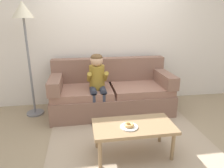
% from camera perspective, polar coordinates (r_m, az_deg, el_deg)
% --- Properties ---
extents(ground, '(10.00, 10.00, 0.00)m').
position_cam_1_polar(ground, '(3.19, 4.03, -13.57)').
color(ground, '#9E896B').
extents(wall_back, '(8.00, 0.10, 2.80)m').
position_cam_1_polar(wall_back, '(4.10, -0.06, 14.23)').
color(wall_back, silver).
rests_on(wall_back, ground).
extents(area_rug, '(2.23, 1.97, 0.01)m').
position_cam_1_polar(area_rug, '(2.98, 5.16, -15.93)').
color(area_rug, tan).
rests_on(area_rug, ground).
extents(couch, '(2.13, 0.90, 0.94)m').
position_cam_1_polar(couch, '(3.77, -0.19, -2.59)').
color(couch, '#846051').
rests_on(couch, ground).
extents(coffee_table, '(1.00, 0.51, 0.42)m').
position_cam_1_polar(coffee_table, '(2.59, 6.00, -12.08)').
color(coffee_table, '#937551').
rests_on(coffee_table, ground).
extents(person_child, '(0.34, 0.58, 1.10)m').
position_cam_1_polar(person_child, '(3.44, -4.08, 1.12)').
color(person_child, olive).
rests_on(person_child, ground).
extents(plate, '(0.21, 0.21, 0.01)m').
position_cam_1_polar(plate, '(2.50, 4.76, -11.78)').
color(plate, white).
rests_on(plate, coffee_table).
extents(donut, '(0.17, 0.17, 0.04)m').
position_cam_1_polar(donut, '(2.49, 4.77, -11.28)').
color(donut, tan).
rests_on(donut, plate).
extents(floor_lamp, '(0.33, 0.33, 1.92)m').
position_cam_1_polar(floor_lamp, '(3.67, -23.22, 15.39)').
color(floor_lamp, slate).
rests_on(floor_lamp, ground).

